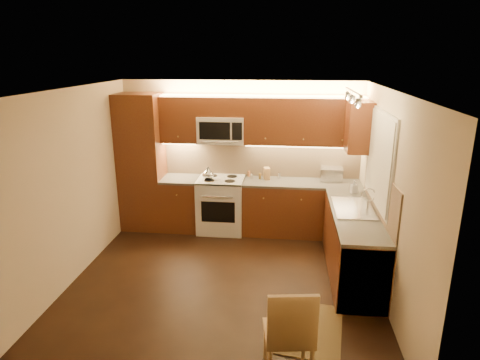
# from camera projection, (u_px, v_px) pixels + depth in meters

# --- Properties ---
(floor) EXTENTS (4.00, 4.00, 0.01)m
(floor) POSITION_uv_depth(u_px,v_px,m) (224.00, 281.00, 5.54)
(floor) COLOR black
(floor) RESTS_ON ground
(ceiling) EXTENTS (4.00, 4.00, 0.01)m
(ceiling) POSITION_uv_depth(u_px,v_px,m) (222.00, 90.00, 4.81)
(ceiling) COLOR beige
(ceiling) RESTS_ON ground
(wall_back) EXTENTS (4.00, 0.01, 2.50)m
(wall_back) POSITION_uv_depth(u_px,v_px,m) (241.00, 155.00, 7.08)
(wall_back) COLOR #C5B090
(wall_back) RESTS_ON ground
(wall_front) EXTENTS (4.00, 0.01, 2.50)m
(wall_front) POSITION_uv_depth(u_px,v_px,m) (185.00, 272.00, 3.28)
(wall_front) COLOR #C5B090
(wall_front) RESTS_ON ground
(wall_left) EXTENTS (0.01, 4.00, 2.50)m
(wall_left) POSITION_uv_depth(u_px,v_px,m) (71.00, 187.00, 5.39)
(wall_left) COLOR #C5B090
(wall_left) RESTS_ON ground
(wall_right) EXTENTS (0.01, 4.00, 2.50)m
(wall_right) POSITION_uv_depth(u_px,v_px,m) (388.00, 198.00, 4.96)
(wall_right) COLOR #C5B090
(wall_right) RESTS_ON ground
(pantry) EXTENTS (0.70, 0.60, 2.30)m
(pantry) POSITION_uv_depth(u_px,v_px,m) (142.00, 163.00, 7.00)
(pantry) COLOR #4D1D10
(pantry) RESTS_ON floor
(base_cab_back_left) EXTENTS (0.62, 0.60, 0.86)m
(base_cab_back_left) POSITION_uv_depth(u_px,v_px,m) (182.00, 204.00, 7.14)
(base_cab_back_left) COLOR #4D1D10
(base_cab_back_left) RESTS_ON floor
(counter_back_left) EXTENTS (0.62, 0.60, 0.04)m
(counter_back_left) POSITION_uv_depth(u_px,v_px,m) (181.00, 179.00, 7.01)
(counter_back_left) COLOR #3D3B37
(counter_back_left) RESTS_ON base_cab_back_left
(base_cab_back_right) EXTENTS (1.92, 0.60, 0.86)m
(base_cab_back_right) POSITION_uv_depth(u_px,v_px,m) (301.00, 209.00, 6.92)
(base_cab_back_right) COLOR #4D1D10
(base_cab_back_right) RESTS_ON floor
(counter_back_right) EXTENTS (1.92, 0.60, 0.04)m
(counter_back_right) POSITION_uv_depth(u_px,v_px,m) (302.00, 183.00, 6.79)
(counter_back_right) COLOR #3D3B37
(counter_back_right) RESTS_ON base_cab_back_right
(base_cab_right) EXTENTS (0.60, 2.00, 0.86)m
(base_cab_right) POSITION_uv_depth(u_px,v_px,m) (352.00, 245.00, 5.61)
(base_cab_right) COLOR #4D1D10
(base_cab_right) RESTS_ON floor
(counter_right) EXTENTS (0.60, 2.00, 0.04)m
(counter_right) POSITION_uv_depth(u_px,v_px,m) (355.00, 214.00, 5.48)
(counter_right) COLOR #3D3B37
(counter_right) RESTS_ON base_cab_right
(dishwasher) EXTENTS (0.58, 0.60, 0.84)m
(dishwasher) POSITION_uv_depth(u_px,v_px,m) (361.00, 271.00, 4.95)
(dishwasher) COLOR silver
(dishwasher) RESTS_ON floor
(backsplash_back) EXTENTS (3.30, 0.02, 0.60)m
(backsplash_back) POSITION_uv_depth(u_px,v_px,m) (261.00, 159.00, 7.05)
(backsplash_back) COLOR tan
(backsplash_back) RESTS_ON wall_back
(backsplash_right) EXTENTS (0.02, 2.00, 0.60)m
(backsplash_right) POSITION_uv_depth(u_px,v_px,m) (380.00, 192.00, 5.36)
(backsplash_right) COLOR tan
(backsplash_right) RESTS_ON wall_right
(upper_cab_back_left) EXTENTS (0.62, 0.35, 0.75)m
(upper_cab_back_left) POSITION_uv_depth(u_px,v_px,m) (180.00, 119.00, 6.84)
(upper_cab_back_left) COLOR #4D1D10
(upper_cab_back_left) RESTS_ON wall_back
(upper_cab_back_right) EXTENTS (1.92, 0.35, 0.75)m
(upper_cab_back_right) POSITION_uv_depth(u_px,v_px,m) (304.00, 121.00, 6.62)
(upper_cab_back_right) COLOR #4D1D10
(upper_cab_back_right) RESTS_ON wall_back
(upper_cab_bridge) EXTENTS (0.76, 0.35, 0.31)m
(upper_cab_bridge) POSITION_uv_depth(u_px,v_px,m) (221.00, 106.00, 6.70)
(upper_cab_bridge) COLOR #4D1D10
(upper_cab_bridge) RESTS_ON wall_back
(upper_cab_right_corner) EXTENTS (0.35, 0.50, 0.75)m
(upper_cab_right_corner) POSITION_uv_depth(u_px,v_px,m) (359.00, 127.00, 6.13)
(upper_cab_right_corner) COLOR #4D1D10
(upper_cab_right_corner) RESTS_ON wall_right
(stove) EXTENTS (0.76, 0.65, 0.92)m
(stove) POSITION_uv_depth(u_px,v_px,m) (221.00, 205.00, 7.03)
(stove) COLOR silver
(stove) RESTS_ON floor
(microwave) EXTENTS (0.76, 0.38, 0.44)m
(microwave) POSITION_uv_depth(u_px,v_px,m) (221.00, 130.00, 6.79)
(microwave) COLOR silver
(microwave) RESTS_ON wall_back
(window_frame) EXTENTS (0.03, 1.44, 1.24)m
(window_frame) POSITION_uv_depth(u_px,v_px,m) (380.00, 159.00, 5.38)
(window_frame) COLOR silver
(window_frame) RESTS_ON wall_right
(window_blinds) EXTENTS (0.02, 1.36, 1.16)m
(window_blinds) POSITION_uv_depth(u_px,v_px,m) (379.00, 159.00, 5.39)
(window_blinds) COLOR silver
(window_blinds) RESTS_ON wall_right
(sink) EXTENTS (0.52, 0.86, 0.15)m
(sink) POSITION_uv_depth(u_px,v_px,m) (354.00, 203.00, 5.60)
(sink) COLOR silver
(sink) RESTS_ON counter_right
(faucet) EXTENTS (0.20, 0.04, 0.30)m
(faucet) POSITION_uv_depth(u_px,v_px,m) (368.00, 199.00, 5.55)
(faucet) COLOR silver
(faucet) RESTS_ON counter_right
(track_light_bar) EXTENTS (0.04, 1.20, 0.03)m
(track_light_bar) POSITION_uv_depth(u_px,v_px,m) (353.00, 92.00, 5.04)
(track_light_bar) COLOR silver
(track_light_bar) RESTS_ON ceiling
(kettle) EXTENTS (0.21, 0.21, 0.22)m
(kettle) POSITION_uv_depth(u_px,v_px,m) (208.00, 173.00, 6.81)
(kettle) COLOR silver
(kettle) RESTS_ON stove
(toaster_oven) EXTENTS (0.37, 0.29, 0.21)m
(toaster_oven) POSITION_uv_depth(u_px,v_px,m) (331.00, 174.00, 6.84)
(toaster_oven) COLOR silver
(toaster_oven) RESTS_ON counter_back_right
(knife_block) EXTENTS (0.12, 0.16, 0.20)m
(knife_block) POSITION_uv_depth(u_px,v_px,m) (267.00, 173.00, 6.91)
(knife_block) COLOR #A8884C
(knife_block) RESTS_ON counter_back_right
(spice_jar_a) EXTENTS (0.05, 0.05, 0.09)m
(spice_jar_a) POSITION_uv_depth(u_px,v_px,m) (252.00, 176.00, 6.97)
(spice_jar_a) COLOR silver
(spice_jar_a) RESTS_ON counter_back_right
(spice_jar_b) EXTENTS (0.05, 0.05, 0.10)m
(spice_jar_b) POSITION_uv_depth(u_px,v_px,m) (260.00, 176.00, 6.95)
(spice_jar_b) COLOR olive
(spice_jar_b) RESTS_ON counter_back_right
(spice_jar_c) EXTENTS (0.05, 0.05, 0.10)m
(spice_jar_c) POSITION_uv_depth(u_px,v_px,m) (279.00, 176.00, 6.94)
(spice_jar_c) COLOR silver
(spice_jar_c) RESTS_ON counter_back_right
(spice_jar_d) EXTENTS (0.06, 0.06, 0.09)m
(spice_jar_d) POSITION_uv_depth(u_px,v_px,m) (249.00, 174.00, 7.08)
(spice_jar_d) COLOR #A35E31
(spice_jar_d) RESTS_ON counter_back_right
(soap_bottle) EXTENTS (0.11, 0.11, 0.19)m
(soap_bottle) POSITION_uv_depth(u_px,v_px,m) (354.00, 187.00, 6.23)
(soap_bottle) COLOR #B4B5B9
(soap_bottle) RESTS_ON counter_right
(rug) EXTENTS (0.79, 1.08, 0.01)m
(rug) POSITION_uv_depth(u_px,v_px,m) (311.00, 329.00, 4.56)
(rug) COLOR black
(rug) RESTS_ON floor
(dining_chair) EXTENTS (0.49, 0.49, 0.98)m
(dining_chair) POSITION_uv_depth(u_px,v_px,m) (288.00, 331.00, 3.77)
(dining_chair) COLOR #A8884C
(dining_chair) RESTS_ON floor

